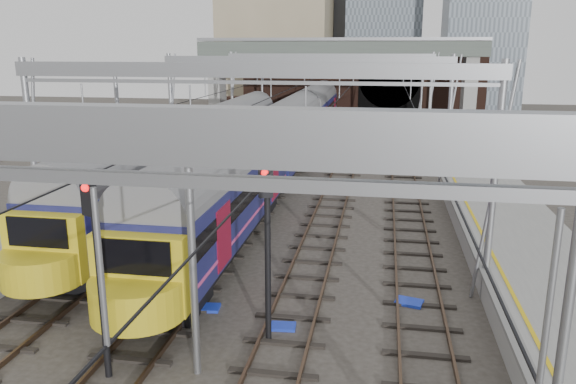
% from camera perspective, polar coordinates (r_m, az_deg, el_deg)
% --- Properties ---
extents(tracks, '(14.40, 80.00, 0.22)m').
position_cam_1_polar(tracks, '(27.28, -0.43, -3.26)').
color(tracks, '#4C3828').
rests_on(tracks, ground).
extents(overhead_line, '(16.80, 80.00, 8.00)m').
position_cam_1_polar(overhead_line, '(32.43, 1.60, 11.35)').
color(overhead_line, gray).
rests_on(overhead_line, ground).
extents(retaining_wall, '(28.00, 2.75, 9.00)m').
position_cam_1_polar(retaining_wall, '(62.71, 6.90, 10.72)').
color(retaining_wall, '#321D16').
rests_on(retaining_wall, ground).
extents(overbridge, '(28.00, 3.00, 9.25)m').
position_cam_1_polar(overbridge, '(56.77, 5.22, 13.35)').
color(overbridge, gray).
rests_on(overbridge, ground).
extents(train_main, '(2.86, 66.14, 4.90)m').
position_cam_1_polar(train_main, '(47.40, 1.67, 7.44)').
color(train_main, black).
rests_on(train_main, ground).
extents(train_second, '(2.77, 32.01, 4.77)m').
position_cam_1_polar(train_second, '(33.44, -8.93, 4.20)').
color(train_second, black).
rests_on(train_second, ground).
extents(signal_near_left, '(0.42, 0.49, 5.43)m').
position_cam_1_polar(signal_near_left, '(14.63, -18.85, -6.14)').
color(signal_near_left, black).
rests_on(signal_near_left, ground).
extents(signal_near_centre, '(0.42, 0.48, 5.37)m').
position_cam_1_polar(signal_near_centre, '(15.64, -2.13, -4.15)').
color(signal_near_centre, black).
rests_on(signal_near_centre, ground).
extents(equip_cover_a, '(0.80, 0.59, 0.09)m').
position_cam_1_polar(equip_cover_a, '(17.67, -0.49, -13.49)').
color(equip_cover_a, '#1A34C7').
rests_on(equip_cover_a, ground).
extents(equip_cover_b, '(0.89, 0.68, 0.10)m').
position_cam_1_polar(equip_cover_b, '(18.98, -8.24, -11.56)').
color(equip_cover_b, '#1A34C7').
rests_on(equip_cover_b, ground).
extents(equip_cover_c, '(1.02, 0.83, 0.10)m').
position_cam_1_polar(equip_cover_c, '(19.59, 12.20, -10.88)').
color(equip_cover_c, '#1A34C7').
rests_on(equip_cover_c, ground).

